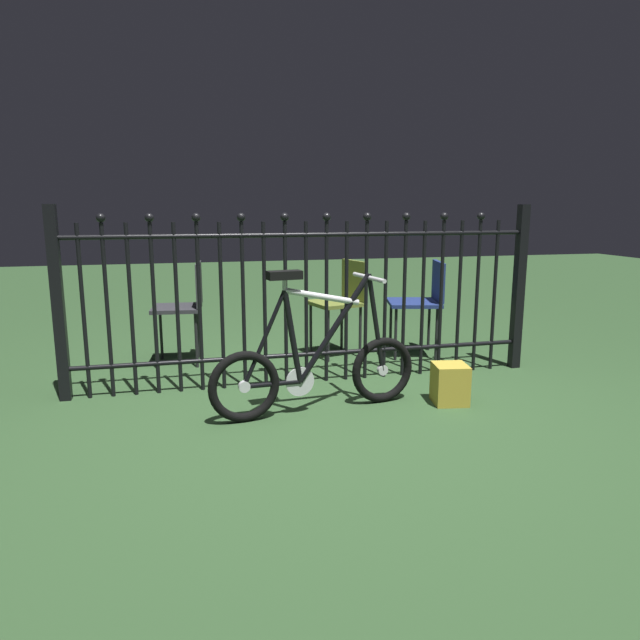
{
  "coord_description": "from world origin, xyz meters",
  "views": [
    {
      "loc": [
        -0.88,
        -3.19,
        1.24
      ],
      "look_at": [
        -0.05,
        0.21,
        0.55
      ],
      "focal_mm": 32.28,
      "sensor_mm": 36.0,
      "label": 1
    }
  ],
  "objects_px": {
    "chair_charcoal": "(186,302)",
    "chair_olive": "(343,297)",
    "chair_navy": "(423,297)",
    "display_crate": "(450,384)",
    "bicycle": "(316,366)"
  },
  "relations": [
    {
      "from": "bicycle",
      "to": "chair_olive",
      "type": "bearing_deg",
      "value": 67.5
    },
    {
      "from": "display_crate",
      "to": "chair_olive",
      "type": "bearing_deg",
      "value": 103.55
    },
    {
      "from": "bicycle",
      "to": "display_crate",
      "type": "xyz_separation_m",
      "value": [
        0.87,
        -0.05,
        -0.16
      ]
    },
    {
      "from": "bicycle",
      "to": "chair_olive",
      "type": "xyz_separation_m",
      "value": [
        0.54,
        1.3,
        0.21
      ]
    },
    {
      "from": "chair_charcoal",
      "to": "chair_olive",
      "type": "relative_size",
      "value": 1.01
    },
    {
      "from": "chair_navy",
      "to": "display_crate",
      "type": "height_order",
      "value": "chair_navy"
    },
    {
      "from": "chair_charcoal",
      "to": "display_crate",
      "type": "bearing_deg",
      "value": -40.88
    },
    {
      "from": "chair_olive",
      "to": "chair_navy",
      "type": "bearing_deg",
      "value": -15.73
    },
    {
      "from": "bicycle",
      "to": "display_crate",
      "type": "height_order",
      "value": "bicycle"
    },
    {
      "from": "display_crate",
      "to": "chair_navy",
      "type": "bearing_deg",
      "value": 74.9
    },
    {
      "from": "chair_navy",
      "to": "display_crate",
      "type": "xyz_separation_m",
      "value": [
        -0.32,
        -1.17,
        -0.37
      ]
    },
    {
      "from": "bicycle",
      "to": "display_crate",
      "type": "bearing_deg",
      "value": -3.61
    },
    {
      "from": "chair_olive",
      "to": "display_crate",
      "type": "distance_m",
      "value": 1.44
    },
    {
      "from": "chair_charcoal",
      "to": "chair_navy",
      "type": "xyz_separation_m",
      "value": [
        1.93,
        -0.22,
        -0.0
      ]
    },
    {
      "from": "bicycle",
      "to": "chair_olive",
      "type": "relative_size",
      "value": 1.67
    }
  ]
}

